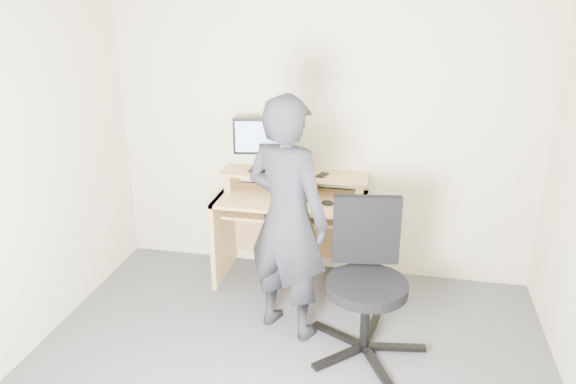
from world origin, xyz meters
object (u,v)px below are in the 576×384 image
(desk, at_px, (293,217))
(person, at_px, (287,219))
(office_chair, at_px, (366,274))
(monitor, at_px, (262,140))

(desk, relative_size, person, 0.69)
(office_chair, bearing_deg, monitor, 126.62)
(desk, height_order, office_chair, office_chair)
(desk, bearing_deg, person, -81.62)
(monitor, xyz_separation_m, person, (0.39, -0.84, -0.31))
(office_chair, bearing_deg, desk, 119.27)
(monitor, xyz_separation_m, office_chair, (0.95, -0.94, -0.62))
(desk, relative_size, monitor, 2.58)
(monitor, relative_size, office_chair, 0.45)
(person, bearing_deg, monitor, -42.48)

